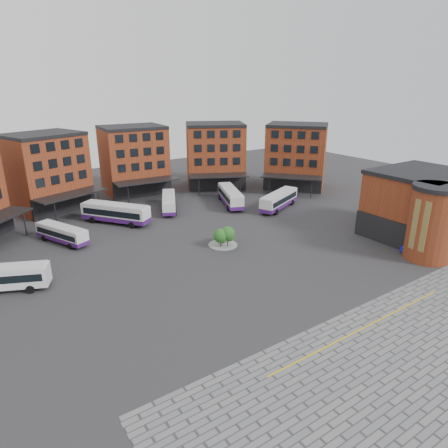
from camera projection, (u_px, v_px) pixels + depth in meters
ground at (263, 279)px, 50.44m from camera, size 160.00×160.00×0.00m
paving_zone at (443, 372)px, 34.36m from camera, size 50.00×22.00×0.02m
yellow_line at (365, 327)px, 40.58m from camera, size 26.00×0.15×0.02m
main_building at (115, 173)px, 75.27m from camera, size 94.14×42.48×14.60m
east_building at (421, 207)px, 61.43m from camera, size 17.40×15.40×10.60m
tree_island at (224, 236)px, 59.77m from camera, size 4.40×4.40×3.26m
bus_a at (0, 277)px, 47.06m from camera, size 11.00×6.78×3.10m
bus_b at (62, 234)px, 61.34m from camera, size 6.04×9.88×2.76m
bus_c at (116, 213)px, 69.67m from camera, size 9.67×11.70×3.50m
bus_d at (169, 202)px, 76.85m from camera, size 6.85×10.48×2.96m
bus_e at (230, 196)px, 80.07m from camera, size 6.97×12.05×3.35m
bus_f at (279, 200)px, 77.70m from camera, size 11.73×7.02×3.27m
blue_car at (417, 249)px, 57.50m from camera, size 4.58×3.37×1.44m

